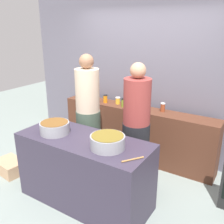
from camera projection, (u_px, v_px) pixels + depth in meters
ground at (99, 188)px, 3.63m from camera, size 12.00×12.00×0.00m
storefront_wall at (147, 69)px, 4.29m from camera, size 4.80×0.12×3.00m
display_shelf at (135, 133)px, 4.36m from camera, size 2.70×0.36×0.90m
prep_table at (85, 171)px, 3.24m from camera, size 1.70×0.70×0.90m
preserve_jar_0 at (83, 94)px, 4.75m from camera, size 0.09×0.09×0.13m
preserve_jar_1 at (88, 97)px, 4.62m from camera, size 0.08×0.08×0.11m
preserve_jar_2 at (96, 98)px, 4.54m from camera, size 0.08×0.08×0.12m
preserve_jar_3 at (105, 99)px, 4.47m from camera, size 0.08×0.08×0.14m
preserve_jar_4 at (118, 101)px, 4.40m from camera, size 0.08×0.08×0.12m
preserve_jar_5 at (124, 103)px, 4.23m from camera, size 0.08×0.08×0.14m
preserve_jar_6 at (141, 105)px, 4.21m from camera, size 0.08×0.08×0.10m
preserve_jar_7 at (163, 107)px, 4.01m from camera, size 0.07×0.07×0.14m
cooking_pot_left at (55, 128)px, 3.23m from camera, size 0.37×0.37×0.15m
cooking_pot_center at (108, 142)px, 2.84m from camera, size 0.39×0.39×0.15m
wooden_spoon at (133, 159)px, 2.60m from camera, size 0.16×0.22×0.02m
cook_with_tongs at (88, 122)px, 3.81m from camera, size 0.36×0.36×1.83m
cook_in_cap at (136, 135)px, 3.42m from camera, size 0.37×0.37×1.77m
bread_crate at (10, 166)px, 3.99m from camera, size 0.50×0.38×0.20m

